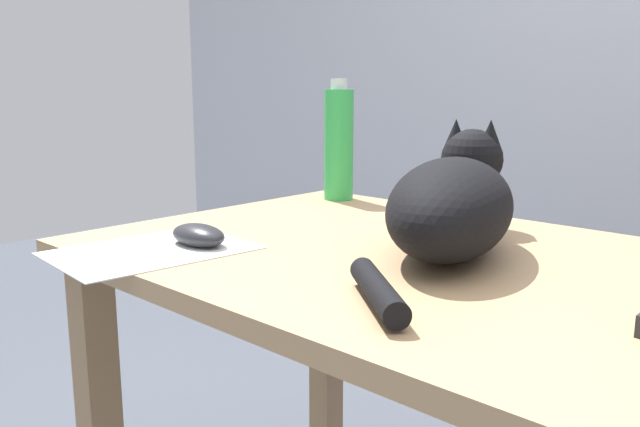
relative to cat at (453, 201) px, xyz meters
The scene contains 5 objects.
desk 0.33m from the cat, ahead, with size 1.67×0.72×0.74m.
cat is the anchor object (origin of this frame).
computer_mouse 0.41m from the cat, 142.91° to the right, with size 0.11×0.06×0.04m, color #232328.
paper_sheet 0.48m from the cat, 137.86° to the right, with size 0.21×0.30×0.00m, color white.
water_bottle 0.51m from the cat, 151.65° to the left, with size 0.07×0.07×0.27m.
Camera 1 is at (0.25, -0.81, 1.00)m, focal length 36.62 mm.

